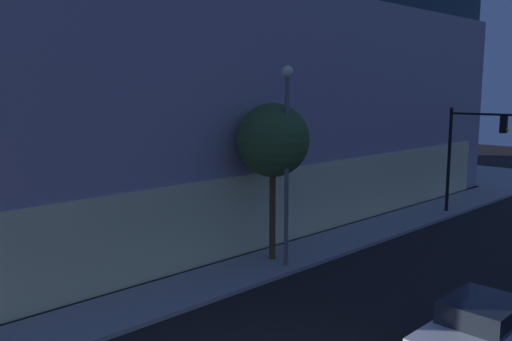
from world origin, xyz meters
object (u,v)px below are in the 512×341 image
object	(u,v)px
sidewalk_tree	(273,141)
car_white	(478,333)
modern_building	(150,84)
traffic_light_far_corner	(487,139)
street_lamp_sidewalk	(287,142)

from	to	relation	value
sidewalk_tree	car_white	distance (m)	10.44
modern_building	traffic_light_far_corner	distance (m)	20.84
traffic_light_far_corner	car_white	world-z (taller)	traffic_light_far_corner
modern_building	street_lamp_sidewalk	distance (m)	17.81
modern_building	street_lamp_sidewalk	world-z (taller)	modern_building
car_white	sidewalk_tree	bearing A→B (deg)	76.89
street_lamp_sidewalk	car_white	world-z (taller)	street_lamp_sidewalk
modern_building	sidewalk_tree	bearing A→B (deg)	-106.91
street_lamp_sidewalk	sidewalk_tree	size ratio (longest dim) A/B	1.22
modern_building	street_lamp_sidewalk	xyz separation A→B (m)	(-5.08, -16.91, -2.30)
traffic_light_far_corner	sidewalk_tree	bearing A→B (deg)	168.13
modern_building	traffic_light_far_corner	world-z (taller)	modern_building
modern_building	traffic_light_far_corner	bearing A→B (deg)	-65.45
car_white	traffic_light_far_corner	bearing A→B (deg)	22.74
modern_building	car_white	xyz separation A→B (m)	(-7.03, -25.31, -6.44)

